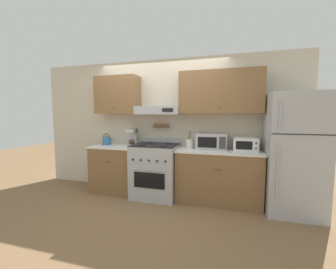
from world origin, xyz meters
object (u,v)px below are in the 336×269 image
at_px(tea_kettle, 107,140).
at_px(toaster_oven, 245,144).
at_px(coffee_maker, 132,137).
at_px(microwave, 212,141).
at_px(stove_range, 156,170).
at_px(utensil_crock, 190,143).
at_px(refrigerator, 293,154).

xyz_separation_m(tea_kettle, toaster_oven, (2.62, -0.00, 0.02)).
height_order(tea_kettle, coffee_maker, coffee_maker).
distance_m(microwave, toaster_oven, 0.55).
height_order(stove_range, utensil_crock, utensil_crock).
distance_m(refrigerator, microwave, 1.25).
distance_m(refrigerator, utensil_crock, 1.62).
relative_size(stove_range, utensil_crock, 3.31).
relative_size(coffee_maker, toaster_oven, 0.84).
bearing_deg(toaster_oven, tea_kettle, 179.96).
xyz_separation_m(refrigerator, microwave, (-1.23, 0.18, 0.13)).
height_order(refrigerator, coffee_maker, refrigerator).
bearing_deg(utensil_crock, coffee_maker, 178.62).
xyz_separation_m(refrigerator, toaster_oven, (-0.67, 0.16, 0.10)).
relative_size(refrigerator, microwave, 3.51).
bearing_deg(stove_range, refrigerator, -0.68).
distance_m(stove_range, microwave, 1.14).
xyz_separation_m(stove_range, toaster_oven, (1.54, 0.13, 0.52)).
bearing_deg(toaster_oven, utensil_crock, 179.90).
relative_size(stove_range, microwave, 2.01).
bearing_deg(microwave, toaster_oven, -2.02).
distance_m(refrigerator, toaster_oven, 0.70).
distance_m(microwave, utensil_crock, 0.39).
distance_m(coffee_maker, utensil_crock, 1.14).
distance_m(refrigerator, tea_kettle, 3.30).
distance_m(utensil_crock, toaster_oven, 0.94).
distance_m(tea_kettle, coffee_maker, 0.56).
height_order(refrigerator, utensil_crock, refrigerator).
xyz_separation_m(coffee_maker, microwave, (1.52, -0.01, -0.03)).
height_order(microwave, utensil_crock, utensil_crock).
relative_size(microwave, utensil_crock, 1.64).
bearing_deg(stove_range, utensil_crock, 12.58).
bearing_deg(refrigerator, microwave, 171.75).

